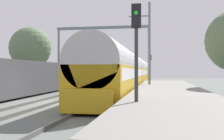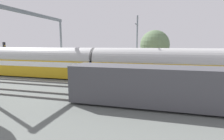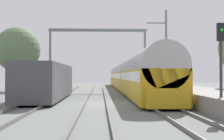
{
  "view_description": "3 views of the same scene",
  "coord_description": "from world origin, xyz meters",
  "px_view_note": "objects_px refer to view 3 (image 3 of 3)",
  "views": [
    {
      "loc": [
        7.08,
        -16.31,
        2.06
      ],
      "look_at": [
        3.98,
        1.66,
        2.12
      ],
      "focal_mm": 42.58,
      "sensor_mm": 36.0,
      "label": 1
    },
    {
      "loc": [
        -16.82,
        3.83,
        4.45
      ],
      "look_at": [
        -0.54,
        8.2,
        1.97
      ],
      "focal_mm": 28.55,
      "sensor_mm": 36.0,
      "label": 2
    },
    {
      "loc": [
        0.29,
        -21.34,
        1.97
      ],
      "look_at": [
        1.99,
        22.45,
        2.73
      ],
      "focal_mm": 49.28,
      "sensor_mm": 36.0,
      "label": 3
    }
  ],
  "objects_px": {
    "passenger_train": "(128,75)",
    "railway_signal_far": "(135,69)",
    "railway_signal_near": "(221,55)",
    "catenary_gantry": "(98,46)",
    "person_crossing": "(142,83)",
    "freight_car": "(47,81)"
  },
  "relations": [
    {
      "from": "passenger_train",
      "to": "railway_signal_far",
      "type": "bearing_deg",
      "value": 75.8
    },
    {
      "from": "railway_signal_near",
      "to": "railway_signal_far",
      "type": "xyz_separation_m",
      "value": [
        -0.39,
        33.72,
        0.08
      ]
    },
    {
      "from": "passenger_train",
      "to": "catenary_gantry",
      "type": "distance_m",
      "value": 5.89
    },
    {
      "from": "passenger_train",
      "to": "catenary_gantry",
      "type": "relative_size",
      "value": 3.98
    },
    {
      "from": "person_crossing",
      "to": "catenary_gantry",
      "type": "distance_m",
      "value": 7.62
    },
    {
      "from": "person_crossing",
      "to": "catenary_gantry",
      "type": "relative_size",
      "value": 0.14
    },
    {
      "from": "freight_car",
      "to": "railway_signal_near",
      "type": "distance_m",
      "value": 14.46
    },
    {
      "from": "freight_car",
      "to": "railway_signal_near",
      "type": "xyz_separation_m",
      "value": [
        10.27,
        -10.07,
        1.49
      ]
    },
    {
      "from": "person_crossing",
      "to": "freight_car",
      "type": "bearing_deg",
      "value": -16.1
    },
    {
      "from": "railway_signal_near",
      "to": "passenger_train",
      "type": "bearing_deg",
      "value": 95.05
    },
    {
      "from": "catenary_gantry",
      "to": "freight_car",
      "type": "bearing_deg",
      "value": -106.19
    },
    {
      "from": "passenger_train",
      "to": "person_crossing",
      "type": "height_order",
      "value": "passenger_train"
    },
    {
      "from": "person_crossing",
      "to": "railway_signal_near",
      "type": "xyz_separation_m",
      "value": [
        1.18,
        -20.48,
        1.93
      ]
    },
    {
      "from": "passenger_train",
      "to": "freight_car",
      "type": "height_order",
      "value": "passenger_train"
    },
    {
      "from": "railway_signal_near",
      "to": "railway_signal_far",
      "type": "bearing_deg",
      "value": 90.67
    },
    {
      "from": "freight_car",
      "to": "person_crossing",
      "type": "bearing_deg",
      "value": 48.87
    },
    {
      "from": "freight_car",
      "to": "catenary_gantry",
      "type": "relative_size",
      "value": 1.05
    },
    {
      "from": "catenary_gantry",
      "to": "person_crossing",
      "type": "bearing_deg",
      "value": -32.87
    },
    {
      "from": "railway_signal_far",
      "to": "catenary_gantry",
      "type": "bearing_deg",
      "value": -120.69
    },
    {
      "from": "freight_car",
      "to": "catenary_gantry",
      "type": "xyz_separation_m",
      "value": [
        3.98,
        13.72,
        4.15
      ]
    },
    {
      "from": "railway_signal_near",
      "to": "railway_signal_far",
      "type": "relative_size",
      "value": 0.97
    },
    {
      "from": "railway_signal_near",
      "to": "catenary_gantry",
      "type": "xyz_separation_m",
      "value": [
        -6.29,
        23.78,
        2.66
      ]
    }
  ]
}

